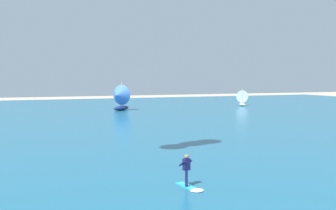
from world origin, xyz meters
name	(u,v)px	position (x,y,z in m)	size (l,w,h in m)	color
ocean	(83,117)	(0.00, 49.31, 0.05)	(160.00, 90.00, 0.10)	#1E607F
kitesurfer	(188,176)	(0.40, 12.21, 0.70)	(0.89, 2.02, 1.67)	#26B2CC
sailboat_anchored_offshore	(241,98)	(32.56, 58.57, 1.71)	(2.69, 3.10, 3.51)	silver
sailboat_heeled_over	(119,97)	(7.16, 56.70, 2.36)	(4.38, 4.31, 4.93)	navy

